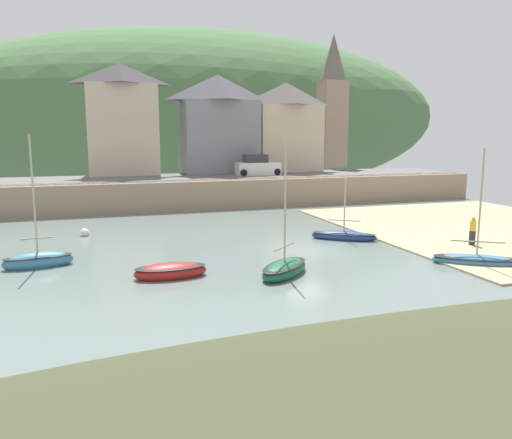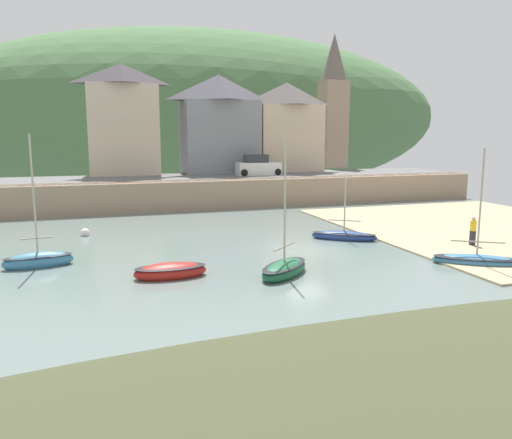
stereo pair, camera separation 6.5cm
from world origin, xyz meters
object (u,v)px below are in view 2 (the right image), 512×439
Objects in this scene: motorboat_with_cabin at (284,269)px; person_on_slipway at (473,230)px; rowboat_small_beached at (170,271)px; waterfront_building_right at (287,126)px; sailboat_far_left at (344,236)px; mooring_buoy at (85,233)px; waterfront_building_centre at (219,123)px; dinghy_open_wooden at (38,260)px; sailboat_tall_mast at (477,260)px; parked_car_near_slipway at (258,167)px; waterfront_building_left at (123,119)px; church_with_spire at (333,99)px.

motorboat_with_cabin is 12.43m from person_on_slipway.
rowboat_small_beached is 2.01× the size of person_on_slipway.
motorboat_with_cabin is (-11.59, -29.70, -6.74)m from waterfront_building_right.
sailboat_far_left reaches higher than rowboat_small_beached.
mooring_buoy is (-14.90, 6.06, -0.06)m from sailboat_far_left.
waterfront_building_centre is at bearing 129.21° from sailboat_far_left.
waterfront_building_centre is at bearing 49.89° from dinghy_open_wooden.
sailboat_tall_mast is at bearing -30.89° from sailboat_far_left.
sailboat_far_left reaches higher than mooring_buoy.
waterfront_building_right is at bearing 40.74° from mooring_buoy.
dinghy_open_wooden is at bearing 146.39° from rowboat_small_beached.
parked_car_near_slipway reaches higher than rowboat_small_beached.
motorboat_with_cabin is 26.31m from parked_car_near_slipway.
sailboat_tall_mast is at bearing -25.58° from dinghy_open_wooden.
waterfront_building_right is at bearing 0.00° from waterfront_building_left.
waterfront_building_centre is at bearing -164.58° from church_with_spire.
waterfront_building_left is 1.07× the size of waterfront_building_centre.
church_with_spire is (7.26, 4.00, 3.12)m from waterfront_building_right.
sailboat_tall_mast reaches higher than person_on_slipway.
church_with_spire is 36.29m from mooring_buoy.
motorboat_with_cabin is at bearing -104.14° from parked_car_near_slipway.
motorboat_with_cabin is at bearing -54.70° from mooring_buoy.
mooring_buoy is at bearing -139.26° from waterfront_building_right.
rowboat_small_beached is at bearing 122.58° from motorboat_with_cabin.
church_with_spire is 2.59× the size of sailboat_tall_mast.
parked_car_near_slipway is at bearing -59.71° from waterfront_building_centre.
parked_car_near_slipway is at bearing 40.06° from dinghy_open_wooden.
waterfront_building_left is 9.36m from waterfront_building_centre.
sailboat_far_left is at bearing -90.90° from parked_car_near_slipway.
sailboat_tall_mast is (-9.26, -34.89, -9.91)m from church_with_spire.
sailboat_far_left is at bearing -22.14° from mooring_buoy.
waterfront_building_left is 34.96m from sailboat_tall_mast.
waterfront_building_centre is 6.63m from parked_car_near_slipway.
sailboat_far_left reaches higher than person_on_slipway.
sailboat_far_left is 0.63× the size of motorboat_with_cabin.
sailboat_tall_mast is at bearing -50.66° from motorboat_with_cabin.
waterfront_building_left is 3.16× the size of rowboat_small_beached.
mooring_buoy is at bearing -101.86° from waterfront_building_left.
rowboat_small_beached is 5.63× the size of mooring_buoy.
dinghy_open_wooden is (-22.34, -24.71, -6.70)m from waterfront_building_right.
sailboat_far_left is at bearing -114.64° from church_with_spire.
waterfront_building_right is 27.61m from mooring_buoy.
church_with_spire is 37.43m from sailboat_tall_mast.
dinghy_open_wooden is 27.04m from parked_car_near_slipway.
waterfront_building_left reaches higher than dinghy_open_wooden.
person_on_slipway is at bearing -74.03° from waterfront_building_centre.
waterfront_building_left is at bearing 122.05° from person_on_slipway.
dinghy_open_wooden is 23.14m from person_on_slipway.
waterfront_building_centre reaches higher than sailboat_far_left.
sailboat_tall_mast reaches higher than mooring_buoy.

